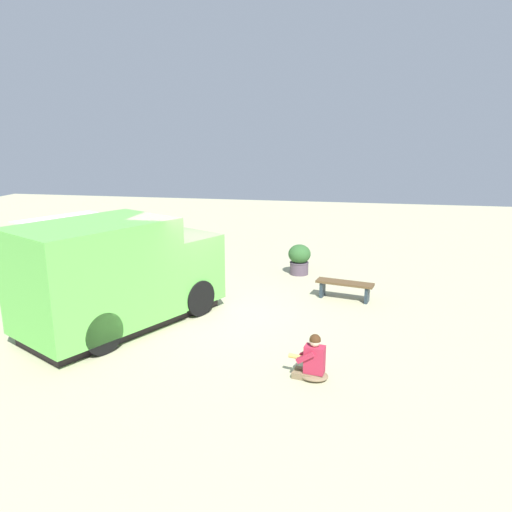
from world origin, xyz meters
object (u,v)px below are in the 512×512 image
person_customer (313,361)px  plaza_bench (345,286)px  food_truck (118,276)px  planter_flowering_far (299,258)px  planter_flowering_near (177,257)px

person_customer → plaza_bench: (-0.49, -4.46, 0.03)m
food_truck → plaza_bench: size_ratio=3.25×
person_customer → planter_flowering_far: size_ratio=0.91×
planter_flowering_far → plaza_bench: bearing=123.8°
food_truck → person_customer: size_ratio=5.88×
planter_flowering_near → planter_flowering_far: (-3.93, -0.20, 0.09)m
person_customer → planter_flowering_near: size_ratio=1.06×
food_truck → planter_flowering_far: size_ratio=5.34×
plaza_bench → person_customer: bearing=83.7°
person_customer → plaza_bench: bearing=-96.3°
planter_flowering_far → plaza_bench: size_ratio=0.61×
person_customer → plaza_bench: person_customer is taller
planter_flowering_near → planter_flowering_far: planter_flowering_far is taller
person_customer → planter_flowering_near: bearing=-52.7°
food_truck → planter_flowering_far: food_truck is taller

